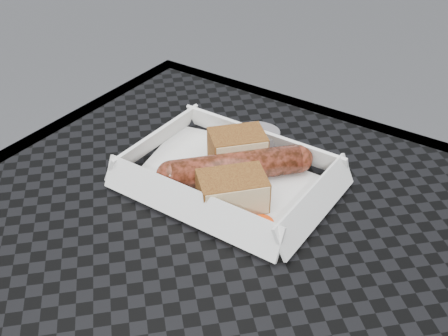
# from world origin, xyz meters

# --- Properties ---
(food_tray) EXTENTS (0.22, 0.15, 0.00)m
(food_tray) POSITION_xyz_m (-0.10, 0.15, 0.75)
(food_tray) COLOR white
(food_tray) RESTS_ON patio_table
(bratwurst) EXTENTS (0.15, 0.15, 0.04)m
(bratwurst) POSITION_xyz_m (-0.10, 0.16, 0.77)
(bratwurst) COLOR maroon
(bratwurst) RESTS_ON food_tray
(bread_near) EXTENTS (0.08, 0.08, 0.04)m
(bread_near) POSITION_xyz_m (-0.12, 0.19, 0.77)
(bread_near) COLOR brown
(bread_near) RESTS_ON food_tray
(bread_far) EXTENTS (0.09, 0.09, 0.04)m
(bread_far) POSITION_xyz_m (-0.07, 0.11, 0.77)
(bread_far) COLOR brown
(bread_far) RESTS_ON food_tray
(veg_garnish) EXTENTS (0.03, 0.03, 0.00)m
(veg_garnish) POSITION_xyz_m (-0.03, 0.10, 0.75)
(veg_garnish) COLOR #FF440B
(veg_garnish) RESTS_ON food_tray
(napkin) EXTENTS (0.14, 0.14, 0.00)m
(napkin) POSITION_xyz_m (-0.17, 0.18, 0.75)
(napkin) COLOR white
(napkin) RESTS_ON patio_table
(condiment_cup_sauce) EXTENTS (0.05, 0.05, 0.03)m
(condiment_cup_sauce) POSITION_xyz_m (-0.11, 0.24, 0.76)
(condiment_cup_sauce) COLOR #950A0B
(condiment_cup_sauce) RESTS_ON patio_table
(condiment_cup_empty) EXTENTS (0.05, 0.05, 0.03)m
(condiment_cup_empty) POSITION_xyz_m (-0.11, 0.24, 0.76)
(condiment_cup_empty) COLOR silver
(condiment_cup_empty) RESTS_ON patio_table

